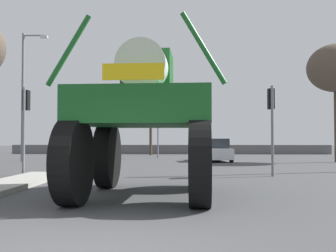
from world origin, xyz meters
The scene contains 10 objects.
ground_plane centered at (0.00, 18.00, 0.00)m, with size 120.00×120.00×0.00m, color #424244.
oversize_sprayer centered at (0.41, 5.16, 2.04)m, with size 4.07×5.46×4.32m.
sedan_ahead centered at (3.44, 21.42, 0.71)m, with size 2.35×4.31×1.52m.
traffic_signal_near_left centered at (-5.20, 10.93, 2.66)m, with size 0.24×0.54×3.65m.
traffic_signal_near_right centered at (4.99, 10.93, 2.67)m, with size 0.24×0.54×3.66m.
traffic_signal_far_left centered at (-0.59, 25.65, 2.39)m, with size 0.24×0.55×3.29m.
streetlight_far_left centered at (-9.21, 20.59, 4.72)m, with size 1.73×0.24×8.58m.
bare_tree_right centered at (11.25, 20.52, 6.05)m, with size 3.65×3.65×7.64m.
bare_tree_far_center centered at (-1.63, 31.08, 4.96)m, with size 3.10×3.10×6.31m.
roadside_barrier centered at (0.00, 33.52, 0.45)m, with size 31.30×0.24×0.90m, color #59595B.
Camera 1 is at (1.42, -5.34, 1.52)m, focal length 42.37 mm.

